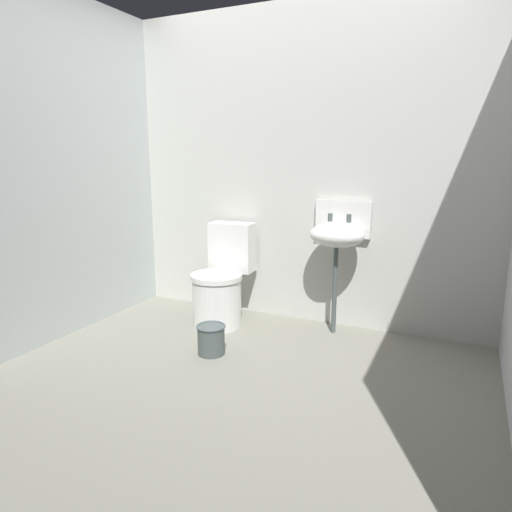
# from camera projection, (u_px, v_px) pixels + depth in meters

# --- Properties ---
(ground_plane) EXTENTS (3.32, 2.74, 0.08)m
(ground_plane) POSITION_uv_depth(u_px,v_px,m) (236.00, 385.00, 2.78)
(ground_plane) COLOR slate
(wall_back) EXTENTS (3.32, 0.10, 2.44)m
(wall_back) POSITION_uv_depth(u_px,v_px,m) (306.00, 168.00, 3.59)
(wall_back) COLOR beige
(wall_back) RESTS_ON ground
(wall_left) EXTENTS (0.10, 2.54, 2.44)m
(wall_left) POSITION_uv_depth(u_px,v_px,m) (49.00, 170.00, 3.22)
(wall_left) COLOR #B5BEBD
(wall_left) RESTS_ON ground
(toilet_near_wall) EXTENTS (0.42, 0.61, 0.78)m
(toilet_near_wall) POSITION_uv_depth(u_px,v_px,m) (222.00, 284.00, 3.65)
(toilet_near_wall) COLOR silver
(toilet_near_wall) RESTS_ON ground
(sink) EXTENTS (0.42, 0.35, 0.99)m
(sink) POSITION_uv_depth(u_px,v_px,m) (338.00, 234.00, 3.37)
(sink) COLOR #46504F
(sink) RESTS_ON ground
(bucket) EXTENTS (0.20, 0.20, 0.20)m
(bucket) POSITION_uv_depth(u_px,v_px,m) (211.00, 339.00, 3.10)
(bucket) COLOR #46504F
(bucket) RESTS_ON ground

